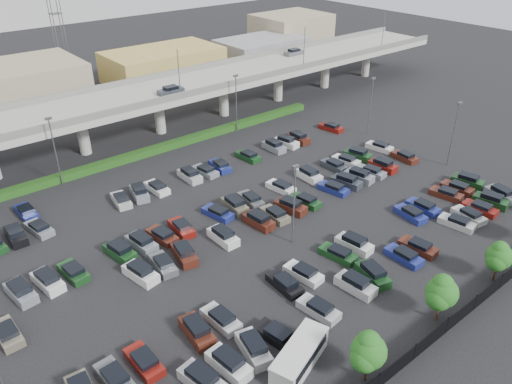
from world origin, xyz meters
The scene contains 10 objects.
ground centered at (0.00, 0.00, 0.00)m, with size 280.00×280.00×0.00m, color black.
overpass centered at (-0.22, 31.99, 6.97)m, with size 150.00×13.00×15.80m.
hedge centered at (0.00, 25.00, 0.55)m, with size 66.00×1.60×1.10m, color #153910.
fence centered at (-0.05, -28.00, 0.90)m, with size 70.00×0.10×2.00m.
tree_row centered at (0.70, -26.53, 3.52)m, with size 65.07×3.66×5.94m.
shuttle_bus centered at (-12.26, -22.05, 1.21)m, with size 7.33×4.53×2.23m.
parked_cars centered at (-0.66, -3.44, 0.64)m, with size 63.23×41.71×1.67m.
light_poles centered at (-4.13, 2.00, 6.24)m, with size 66.90×48.38×10.30m.
distant_buildings centered at (12.38, 61.81, 3.74)m, with size 138.00×24.00×9.00m.
comm_tower centered at (4.00, 74.00, 15.61)m, with size 2.40×2.40×30.00m.
Camera 1 is at (-34.52, -43.35, 34.69)m, focal length 35.00 mm.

